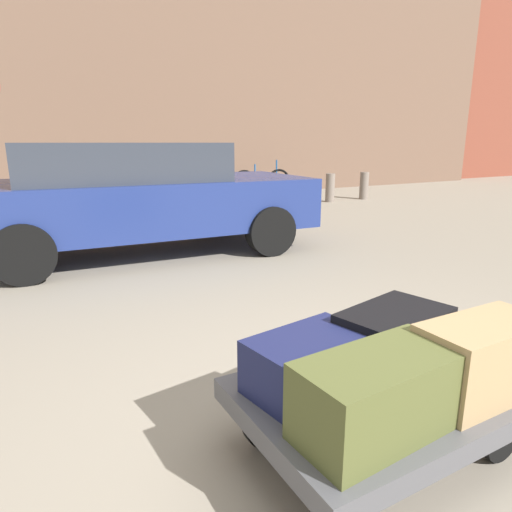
# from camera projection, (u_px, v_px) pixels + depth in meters

# --- Properties ---
(ground_plane) EXTENTS (60.00, 60.00, 0.00)m
(ground_plane) POSITION_uv_depth(u_px,v_px,m) (379.00, 451.00, 2.12)
(ground_plane) COLOR gray
(building_facade_side) EXTENTS (12.00, 1.00, 10.02)m
(building_facade_side) POSITION_uv_depth(u_px,v_px,m) (453.00, 44.00, 16.80)
(building_facade_side) COLOR brown
(building_facade_side) RESTS_ON ground_plane
(luggage_cart) EXTENTS (1.30, 0.89, 0.34)m
(luggage_cart) POSITION_uv_depth(u_px,v_px,m) (383.00, 400.00, 2.06)
(luggage_cart) COLOR #4C4C51
(luggage_cart) RESTS_ON ground_plane
(duffel_bag_tan_front_left) EXTENTS (0.61, 0.29, 0.34)m
(duffel_bag_tan_front_left) POSITION_uv_depth(u_px,v_px,m) (482.00, 359.00, 1.94)
(duffel_bag_tan_front_left) COLOR #9E7F56
(duffel_bag_tan_front_left) RESTS_ON luggage_cart
(duffel_bag_black_rear_right) EXTENTS (0.62, 0.47, 0.29)m
(duffel_bag_black_rear_right) POSITION_uv_depth(u_px,v_px,m) (394.00, 338.00, 2.21)
(duffel_bag_black_rear_right) COLOR black
(duffel_bag_black_rear_right) RESTS_ON luggage_cart
(suitcase_navy_front_right) EXTENTS (0.61, 0.51, 0.25)m
(suitcase_navy_front_right) POSITION_uv_depth(u_px,v_px,m) (317.00, 367.00, 1.96)
(suitcase_navy_front_right) COLOR #191E47
(suitcase_navy_front_right) RESTS_ON luggage_cart
(duffel_bag_olive_stacked_top) EXTENTS (0.69, 0.36, 0.31)m
(duffel_bag_olive_stacked_top) POSITION_uv_depth(u_px,v_px,m) (380.00, 394.00, 1.69)
(duffel_bag_olive_stacked_top) COLOR #4C5128
(duffel_bag_olive_stacked_top) RESTS_ON luggage_cart
(parked_car) EXTENTS (4.40, 2.14, 1.42)m
(parked_car) POSITION_uv_depth(u_px,v_px,m) (138.00, 195.00, 5.75)
(parked_car) COLOR navy
(parked_car) RESTS_ON ground_plane
(bicycle_leaning) EXTENTS (1.76, 0.17, 0.96)m
(bicycle_leaning) POSITION_uv_depth(u_px,v_px,m) (262.00, 182.00, 12.00)
(bicycle_leaning) COLOR black
(bicycle_leaning) RESTS_ON ground_plane
(bollard_kerb_near) EXTENTS (0.22, 0.22, 0.69)m
(bollard_kerb_near) POSITION_uv_depth(u_px,v_px,m) (224.00, 194.00, 9.55)
(bollard_kerb_near) COLOR #72665B
(bollard_kerb_near) RESTS_ON ground_plane
(bollard_kerb_mid) EXTENTS (0.22, 0.22, 0.69)m
(bollard_kerb_mid) POSITION_uv_depth(u_px,v_px,m) (279.00, 191.00, 10.21)
(bollard_kerb_mid) COLOR #72665B
(bollard_kerb_mid) RESTS_ON ground_plane
(bollard_kerb_far) EXTENTS (0.22, 0.22, 0.69)m
(bollard_kerb_far) POSITION_uv_depth(u_px,v_px,m) (330.00, 188.00, 10.90)
(bollard_kerb_far) COLOR #72665B
(bollard_kerb_far) RESTS_ON ground_plane
(bollard_corner) EXTENTS (0.22, 0.22, 0.69)m
(bollard_corner) POSITION_uv_depth(u_px,v_px,m) (364.00, 186.00, 11.42)
(bollard_corner) COLOR #72665B
(bollard_corner) RESTS_ON ground_plane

